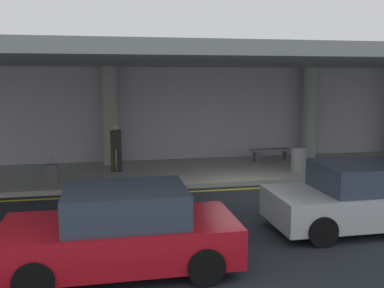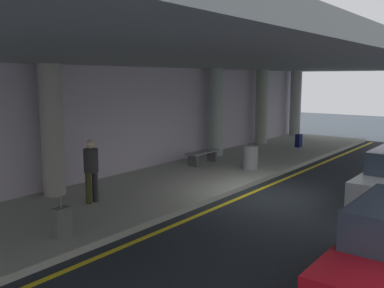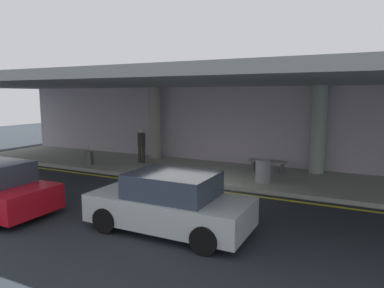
{
  "view_description": "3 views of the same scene",
  "coord_description": "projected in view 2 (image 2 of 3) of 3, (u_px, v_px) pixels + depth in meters",
  "views": [
    {
      "loc": [
        -4.16,
        -11.83,
        3.4
      ],
      "look_at": [
        -1.42,
        2.04,
        1.23
      ],
      "focal_mm": 40.71,
      "sensor_mm": 36.0,
      "label": 1
    },
    {
      "loc": [
        -10.92,
        -5.54,
        3.4
      ],
      "look_at": [
        -0.55,
        2.45,
        1.39
      ],
      "focal_mm": 40.02,
      "sensor_mm": 36.0,
      "label": 2
    },
    {
      "loc": [
        5.65,
        -10.53,
        3.4
      ],
      "look_at": [
        -0.74,
        2.4,
        1.36
      ],
      "focal_mm": 32.5,
      "sensor_mm": 36.0,
      "label": 3
    }
  ],
  "objects": [
    {
      "name": "bench_metal",
      "position": [
        203.0,
        155.0,
        16.37
      ],
      "size": [
        1.6,
        0.5,
        0.48
      ],
      "color": "slate",
      "rests_on": "sidewalk"
    },
    {
      "name": "trash_bin_steel",
      "position": [
        250.0,
        157.0,
        15.44
      ],
      "size": [
        0.56,
        0.56,
        0.85
      ],
      "primitive_type": "cylinder",
      "color": "gray",
      "rests_on": "sidewalk"
    },
    {
      "name": "terminal_back_wall",
      "position": [
        137.0,
        120.0,
        15.35
      ],
      "size": [
        26.0,
        0.3,
        3.8
      ],
      "primitive_type": "cube",
      "color": "#B4AAB9",
      "rests_on": "ground"
    },
    {
      "name": "ground_plane",
      "position": [
        270.0,
        197.0,
        12.41
      ],
      "size": [
        60.0,
        60.0,
        0.0
      ],
      "primitive_type": "plane",
      "color": "#21262C"
    },
    {
      "name": "support_column_center",
      "position": [
        262.0,
        107.0,
        21.2
      ],
      "size": [
        0.62,
        0.62,
        3.65
      ],
      "primitive_type": "cylinder",
      "color": "#959E8C",
      "rests_on": "sidewalk"
    },
    {
      "name": "support_column_far_left",
      "position": [
        52.0,
        130.0,
        11.8
      ],
      "size": [
        0.62,
        0.62,
        3.65
      ],
      "primitive_type": "cylinder",
      "color": "#9B988D",
      "rests_on": "sidewalk"
    },
    {
      "name": "suitcase_upright_secondary",
      "position": [
        62.0,
        222.0,
        8.83
      ],
      "size": [
        0.36,
        0.22,
        0.9
      ],
      "rotation": [
        0.0,
        0.0,
        -0.49
      ],
      "color": "#575954",
      "rests_on": "sidewalk"
    },
    {
      "name": "ceiling_overhang",
      "position": [
        199.0,
        61.0,
        13.38
      ],
      "size": [
        28.0,
        13.2,
        0.3
      ],
      "primitive_type": "cube",
      "color": "gray",
      "rests_on": "support_column_far_left"
    },
    {
      "name": "suitcase_upright_primary",
      "position": [
        299.0,
        141.0,
        20.39
      ],
      "size": [
        0.36,
        0.22,
        0.9
      ],
      "rotation": [
        0.0,
        0.0,
        0.04
      ],
      "color": "#0D154E",
      "rests_on": "sidewalk"
    },
    {
      "name": "support_column_left_mid",
      "position": [
        216.0,
        112.0,
        18.06
      ],
      "size": [
        0.62,
        0.62,
        3.65
      ],
      "primitive_type": "cylinder",
      "color": "#97A298",
      "rests_on": "sidewalk"
    },
    {
      "name": "traveler_with_luggage",
      "position": [
        91.0,
        167.0,
        11.16
      ],
      "size": [
        0.38,
        0.38,
        1.68
      ],
      "rotation": [
        0.0,
        0.0,
        3.31
      ],
      "color": "#302F15",
      "rests_on": "sidewalk"
    },
    {
      "name": "sidewalk",
      "position": [
        187.0,
        179.0,
        14.27
      ],
      "size": [
        26.0,
        4.2,
        0.15
      ],
      "primitive_type": "cube",
      "color": "#9D9F94",
      "rests_on": "ground"
    },
    {
      "name": "support_column_right_mid",
      "position": [
        295.0,
        104.0,
        24.33
      ],
      "size": [
        0.62,
        0.62,
        3.65
      ],
      "primitive_type": "cylinder",
      "color": "#9D9F9A",
      "rests_on": "sidewalk"
    },
    {
      "name": "lane_stripe_yellow",
      "position": [
        251.0,
        193.0,
        12.79
      ],
      "size": [
        26.0,
        0.14,
        0.01
      ],
      "primitive_type": "cube",
      "color": "yellow",
      "rests_on": "ground"
    }
  ]
}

